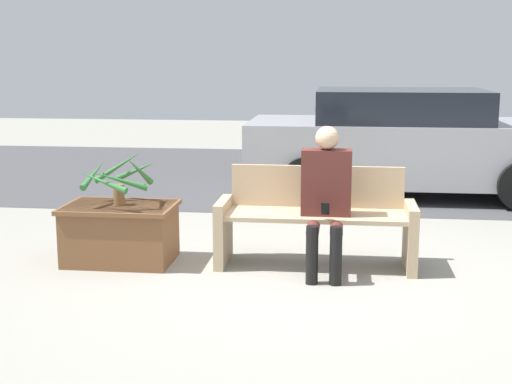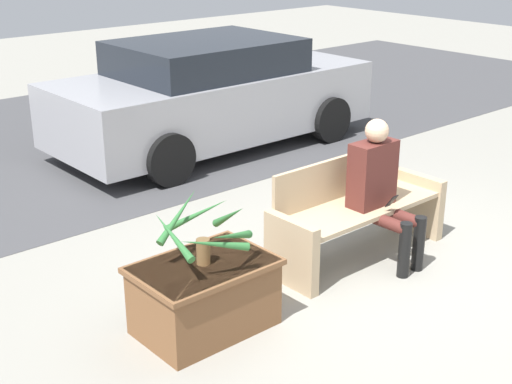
{
  "view_description": "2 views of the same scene",
  "coord_description": "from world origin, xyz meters",
  "px_view_note": "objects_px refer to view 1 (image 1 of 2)",
  "views": [
    {
      "loc": [
        0.28,
        -5.95,
        1.88
      ],
      "look_at": [
        -0.49,
        0.52,
        0.64
      ],
      "focal_mm": 50.0,
      "sensor_mm": 36.0,
      "label": 1
    },
    {
      "loc": [
        -4.48,
        -3.5,
        2.86
      ],
      "look_at": [
        -1.03,
        0.47,
        0.86
      ],
      "focal_mm": 50.0,
      "sensor_mm": 36.0,
      "label": 2
    }
  ],
  "objects_px": {
    "planter_box": "(120,231)",
    "parked_car": "(406,143)",
    "person_seated": "(326,192)",
    "bench": "(316,219)",
    "potted_plant": "(118,177)"
  },
  "relations": [
    {
      "from": "planter_box",
      "to": "parked_car",
      "type": "xyz_separation_m",
      "value": [
        2.89,
        3.64,
        0.43
      ]
    },
    {
      "from": "person_seated",
      "to": "parked_car",
      "type": "relative_size",
      "value": 0.3
    },
    {
      "from": "parked_car",
      "to": "bench",
      "type": "bearing_deg",
      "value": -107.25
    },
    {
      "from": "person_seated",
      "to": "planter_box",
      "type": "height_order",
      "value": "person_seated"
    },
    {
      "from": "bench",
      "to": "planter_box",
      "type": "height_order",
      "value": "bench"
    },
    {
      "from": "bench",
      "to": "parked_car",
      "type": "distance_m",
      "value": 3.69
    },
    {
      "from": "planter_box",
      "to": "parked_car",
      "type": "height_order",
      "value": "parked_car"
    },
    {
      "from": "bench",
      "to": "parked_car",
      "type": "xyz_separation_m",
      "value": [
        1.09,
        3.51,
        0.29
      ]
    },
    {
      "from": "bench",
      "to": "person_seated",
      "type": "bearing_deg",
      "value": -64.66
    },
    {
      "from": "potted_plant",
      "to": "person_seated",
      "type": "bearing_deg",
      "value": -1.6
    },
    {
      "from": "bench",
      "to": "person_seated",
      "type": "height_order",
      "value": "person_seated"
    },
    {
      "from": "person_seated",
      "to": "parked_car",
      "type": "xyz_separation_m",
      "value": [
        1.0,
        3.71,
        0.0
      ]
    },
    {
      "from": "bench",
      "to": "parked_car",
      "type": "height_order",
      "value": "parked_car"
    },
    {
      "from": "planter_box",
      "to": "potted_plant",
      "type": "relative_size",
      "value": 1.47
    },
    {
      "from": "planter_box",
      "to": "parked_car",
      "type": "distance_m",
      "value": 4.67
    }
  ]
}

